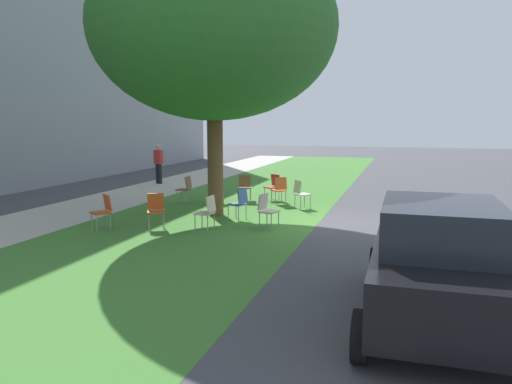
% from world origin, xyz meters
% --- Properties ---
extents(ground, '(80.00, 80.00, 0.00)m').
position_xyz_m(ground, '(0.00, 0.00, 0.00)').
color(ground, '#424247').
extents(grass_verge, '(48.00, 6.00, 0.01)m').
position_xyz_m(grass_verge, '(0.00, 3.20, 0.00)').
color(grass_verge, '#3D752D').
rests_on(grass_verge, ground).
extents(sidewalk_strip, '(48.00, 2.80, 0.01)m').
position_xyz_m(sidewalk_strip, '(0.00, 7.60, 0.00)').
color(sidewalk_strip, '#ADA89E').
rests_on(sidewalk_strip, ground).
extents(street_tree, '(6.75, 6.75, 7.67)m').
position_xyz_m(street_tree, '(0.26, 3.22, 5.16)').
color(street_tree, brown).
rests_on(street_tree, ground).
extents(chair_0, '(0.43, 0.43, 0.88)m').
position_xyz_m(chair_0, '(1.92, 4.94, 0.52)').
color(chair_0, brown).
rests_on(chair_0, ground).
extents(chair_1, '(0.45, 0.46, 0.88)m').
position_xyz_m(chair_1, '(-1.74, 2.65, 0.52)').
color(chair_1, beige).
rests_on(chair_1, ground).
extents(chair_2, '(0.59, 0.59, 0.88)m').
position_xyz_m(chair_2, '(2.19, 4.00, 0.52)').
color(chair_2, '#335184').
rests_on(chair_2, ground).
extents(chair_3, '(0.59, 0.59, 0.88)m').
position_xyz_m(chair_3, '(1.99, 1.11, 0.52)').
color(chair_3, beige).
rests_on(chair_3, ground).
extents(chair_4, '(0.52, 0.52, 0.88)m').
position_xyz_m(chair_4, '(-0.28, 2.32, 0.52)').
color(chair_4, '#335184').
rests_on(chair_4, ground).
extents(chair_5, '(0.58, 0.58, 0.88)m').
position_xyz_m(chair_5, '(2.64, 1.94, 0.52)').
color(chair_5, '#C64C1E').
rests_on(chair_5, ground).
extents(chair_6, '(0.51, 0.51, 0.88)m').
position_xyz_m(chair_6, '(2.95, 3.22, 0.52)').
color(chair_6, brown).
rests_on(chair_6, ground).
extents(chair_7, '(0.58, 0.58, 0.88)m').
position_xyz_m(chair_7, '(-2.37, 5.14, 0.52)').
color(chair_7, '#C64C1E').
rests_on(chair_7, ground).
extents(chair_8, '(0.57, 0.57, 0.88)m').
position_xyz_m(chair_8, '(3.37, 2.35, 0.52)').
color(chair_8, '#B7332D').
rests_on(chair_8, ground).
extents(chair_9, '(0.51, 0.52, 0.88)m').
position_xyz_m(chair_9, '(-1.05, 1.33, 0.52)').
color(chair_9, '#ADA393').
rests_on(chair_9, ground).
extents(chair_10, '(0.57, 0.56, 0.88)m').
position_xyz_m(chair_10, '(-1.84, 3.99, 0.52)').
color(chair_10, '#C64C1E').
rests_on(chair_10, ground).
extents(parked_car, '(3.70, 1.92, 1.65)m').
position_xyz_m(parked_car, '(-5.99, -2.40, 0.84)').
color(parked_car, black).
rests_on(parked_car, ground).
extents(pedestrian_0, '(0.29, 0.40, 1.69)m').
position_xyz_m(pedestrian_0, '(6.19, 8.20, 0.93)').
color(pedestrian_0, black).
rests_on(pedestrian_0, ground).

